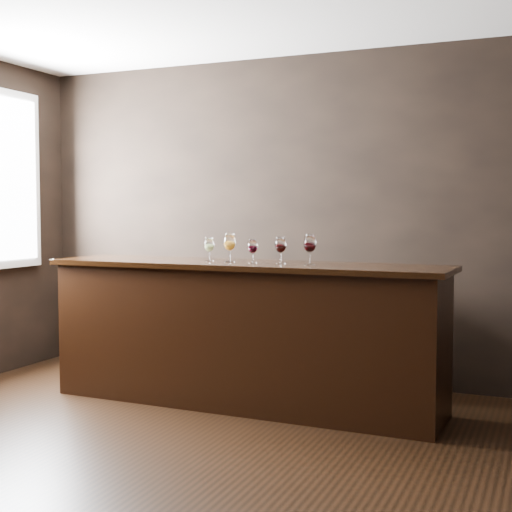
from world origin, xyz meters
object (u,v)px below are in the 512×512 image
at_px(glass_white, 209,245).
at_px(glass_amber, 230,243).
at_px(back_bar_shelf, 216,324).
at_px(glass_red_b, 281,246).
at_px(bar_counter, 244,336).
at_px(glass_red_a, 253,247).
at_px(glass_red_c, 310,244).

distance_m(glass_white, glass_amber, 0.19).
distance_m(back_bar_shelf, glass_amber, 1.18).
distance_m(glass_white, glass_red_b, 0.61).
relative_size(glass_white, glass_red_b, 0.91).
relative_size(bar_counter, back_bar_shelf, 1.14).
relative_size(bar_counter, glass_amber, 13.91).
xyz_separation_m(bar_counter, glass_red_b, (0.30, -0.01, 0.69)).
bearing_deg(glass_red_b, glass_red_a, -171.94).
distance_m(bar_counter, back_bar_shelf, 0.98).
xyz_separation_m(glass_red_a, glass_red_c, (0.44, 0.02, 0.03)).
bearing_deg(bar_counter, back_bar_shelf, 130.24).
height_order(glass_white, glass_red_c, glass_red_c).
height_order(glass_red_a, glass_red_c, glass_red_c).
bearing_deg(glass_white, glass_red_a, -11.00).
bearing_deg(bar_counter, glass_red_b, -0.14).
distance_m(back_bar_shelf, glass_red_b, 1.41).
distance_m(bar_counter, glass_amber, 0.71).
distance_m(glass_amber, glass_red_b, 0.42).
xyz_separation_m(glass_red_a, glass_red_b, (0.21, 0.03, 0.01)).
bearing_deg(glass_amber, glass_white, 170.84).
relative_size(glass_amber, glass_red_b, 1.09).
distance_m(glass_white, glass_red_c, 0.84).
bearing_deg(glass_red_b, back_bar_shelf, 139.78).
bearing_deg(glass_red_a, glass_amber, 167.38).
xyz_separation_m(back_bar_shelf, glass_amber, (0.49, -0.75, 0.76)).
height_order(glass_white, glass_amber, glass_amber).
distance_m(glass_red_a, glass_red_b, 0.21).
distance_m(glass_amber, glass_red_c, 0.65).
bearing_deg(glass_amber, glass_red_c, -2.22).
bearing_deg(glass_white, glass_amber, -9.16).
distance_m(back_bar_shelf, glass_white, 1.07).
bearing_deg(glass_red_c, glass_red_a, -177.13).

